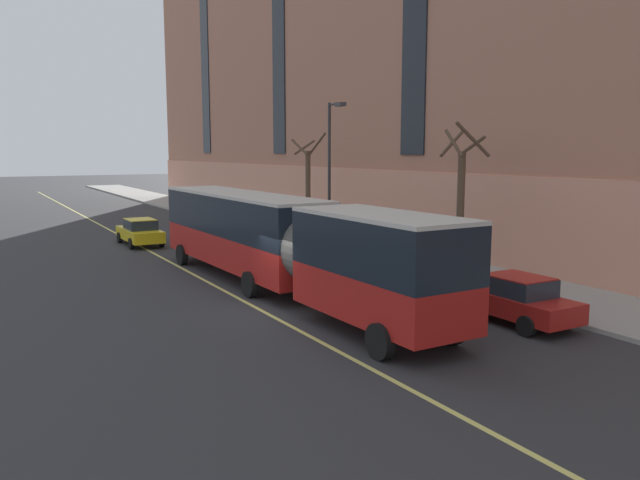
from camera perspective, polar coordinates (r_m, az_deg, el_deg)
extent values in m
plane|color=#303033|center=(22.11, -3.11, -6.28)|extent=(260.00, 260.00, 0.00)
cube|color=#9E9B93|center=(29.69, 10.69, -2.53)|extent=(5.06, 160.00, 0.15)
cube|color=tan|center=(28.95, 18.38, 1.18)|extent=(0.14, 110.00, 4.40)
cube|color=#1E232B|center=(65.15, -10.55, 18.30)|extent=(0.10, 2.00, 23.67)
cube|color=red|center=(27.42, -7.25, -0.76)|extent=(2.73, 12.24, 1.33)
cube|color=black|center=(27.23, -7.30, 2.32)|extent=(2.74, 12.24, 1.63)
cube|color=silver|center=(27.16, -7.34, 4.16)|extent=(2.76, 12.24, 0.12)
cube|color=#19232D|center=(32.93, -11.58, 2.94)|extent=(2.30, 0.12, 1.22)
cube|color=orange|center=(32.88, -11.62, 4.33)|extent=(1.75, 0.09, 0.28)
cube|color=black|center=(33.17, -11.50, -0.30)|extent=(2.45, 0.17, 0.24)
cube|color=white|center=(32.86, -12.95, 0.01)|extent=(0.28, 0.07, 0.18)
cube|color=white|center=(33.43, -10.09, 0.23)|extent=(0.28, 0.07, 0.18)
cylinder|color=#595651|center=(21.48, -0.20, -0.96)|extent=(2.40, 1.04, 2.38)
cube|color=red|center=(18.66, 5.51, -4.95)|extent=(2.62, 6.31, 1.33)
cube|color=black|center=(18.38, 5.57, -0.45)|extent=(2.63, 6.31, 1.63)
cube|color=silver|center=(18.27, 5.61, 2.27)|extent=(2.64, 6.31, 0.12)
cylinder|color=black|center=(31.05, -12.51, -1.32)|extent=(0.32, 1.01, 1.00)
cylinder|color=black|center=(31.91, -8.24, -0.96)|extent=(0.32, 1.01, 1.00)
cylinder|color=black|center=(23.77, -6.43, -4.05)|extent=(0.32, 1.01, 1.00)
cylinder|color=black|center=(24.89, -1.17, -3.45)|extent=(0.32, 1.01, 1.00)
cylinder|color=black|center=(16.81, 5.51, -9.21)|extent=(0.32, 1.01, 1.00)
cylinder|color=black|center=(18.35, 11.88, -7.86)|extent=(0.32, 1.01, 1.00)
cube|color=silver|center=(37.49, -5.66, 0.66)|extent=(1.87, 4.63, 0.64)
cube|color=#232D38|center=(37.21, -5.54, 1.54)|extent=(1.60, 2.10, 0.56)
cube|color=silver|center=(37.17, -5.54, 1.99)|extent=(1.57, 2.01, 0.04)
cylinder|color=black|center=(38.52, -7.67, 0.35)|extent=(0.23, 0.64, 0.64)
cylinder|color=black|center=(39.17, -5.30, 0.51)|extent=(0.23, 0.64, 0.64)
cylinder|color=black|center=(35.90, -6.05, -0.19)|extent=(0.23, 0.64, 0.64)
cylinder|color=black|center=(36.60, -3.53, -0.01)|extent=(0.23, 0.64, 0.64)
cube|color=black|center=(46.76, -10.42, 2.05)|extent=(1.75, 4.56, 0.64)
cube|color=#232D38|center=(46.49, -10.35, 2.76)|extent=(1.53, 2.06, 0.56)
cube|color=black|center=(46.46, -10.36, 3.13)|extent=(1.49, 1.96, 0.04)
cylinder|color=black|center=(47.85, -11.94, 1.76)|extent=(0.22, 0.64, 0.64)
cylinder|color=black|center=(48.39, -10.04, 1.88)|extent=(0.22, 0.64, 0.64)
cylinder|color=black|center=(45.19, -10.81, 1.42)|extent=(0.22, 0.64, 0.64)
cylinder|color=black|center=(45.77, -8.82, 1.56)|extent=(0.22, 0.64, 0.64)
cube|color=navy|center=(27.54, 4.84, -2.05)|extent=(1.82, 4.44, 0.64)
cube|color=#232D38|center=(27.26, 5.12, -0.88)|extent=(1.56, 2.01, 0.56)
cube|color=navy|center=(27.21, 5.13, -0.26)|extent=(1.53, 1.92, 0.04)
cylinder|color=black|center=(28.24, 1.81, -2.43)|extent=(0.23, 0.64, 0.64)
cylinder|color=black|center=(29.17, 4.63, -2.11)|extent=(0.23, 0.64, 0.64)
cylinder|color=black|center=(26.02, 5.06, -3.38)|extent=(0.23, 0.64, 0.64)
cylinder|color=black|center=(27.03, 7.99, -2.99)|extent=(0.23, 0.64, 0.64)
cube|color=#B21E19|center=(21.19, 17.18, -5.50)|extent=(1.74, 4.44, 0.64)
cube|color=#232D38|center=(20.91, 17.69, -4.01)|extent=(1.52, 2.00, 0.56)
cube|color=#B21E19|center=(20.85, 17.72, -3.20)|extent=(1.49, 1.91, 0.04)
cylinder|color=black|center=(21.63, 12.94, -5.93)|extent=(0.22, 0.64, 0.64)
cylinder|color=black|center=(22.78, 16.09, -5.33)|extent=(0.22, 0.64, 0.64)
cylinder|color=black|center=(19.77, 18.35, -7.48)|extent=(0.22, 0.64, 0.64)
cylinder|color=black|center=(21.02, 21.47, -6.71)|extent=(0.22, 0.64, 0.64)
cube|color=yellow|center=(38.23, -16.15, 0.52)|extent=(1.79, 4.64, 0.64)
cube|color=#232D38|center=(37.93, -16.10, 1.38)|extent=(1.56, 2.09, 0.56)
cube|color=yellow|center=(37.90, -16.12, 1.83)|extent=(1.52, 2.00, 0.04)
cylinder|color=black|center=(39.46, -17.85, 0.21)|extent=(0.23, 0.64, 0.64)
cylinder|color=black|center=(39.86, -15.44, 0.38)|extent=(0.23, 0.64, 0.64)
cylinder|color=black|center=(36.69, -16.88, -0.32)|extent=(0.23, 0.64, 0.64)
cylinder|color=black|center=(37.12, -14.30, -0.13)|extent=(0.23, 0.64, 0.64)
cylinder|color=brown|center=(27.56, 12.70, 2.36)|extent=(0.33, 0.33, 5.34)
cylinder|color=brown|center=(27.95, 13.70, 8.31)|extent=(0.41, 1.39, 0.93)
cylinder|color=brown|center=(27.89, 12.01, 8.68)|extent=(1.36, 0.17, 1.23)
cylinder|color=brown|center=(27.08, 12.14, 8.67)|extent=(0.18, 1.11, 1.18)
cylinder|color=brown|center=(26.75, 13.80, 8.93)|extent=(1.68, 0.48, 1.48)
cylinder|color=brown|center=(38.74, -1.10, 4.19)|extent=(0.32, 0.32, 5.35)
cylinder|color=brown|center=(39.13, -0.25, 8.79)|extent=(0.43, 1.60, 1.38)
cylinder|color=brown|center=(39.26, -1.42, 8.47)|extent=(1.37, 0.38, 0.95)
cylinder|color=brown|center=(38.20, -1.90, 8.50)|extent=(0.45, 1.46, 0.99)
cylinder|color=#2D2D30|center=(33.56, 0.85, 5.73)|extent=(0.16, 0.16, 7.87)
cylinder|color=#2D2D30|center=(33.15, 1.36, 12.32)|extent=(0.10, 1.10, 0.10)
cube|color=#3D3D3F|center=(32.68, 1.87, 12.30)|extent=(0.36, 0.60, 0.20)
cube|color=#E0D66B|center=(24.43, -8.12, -4.95)|extent=(0.16, 140.00, 0.01)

